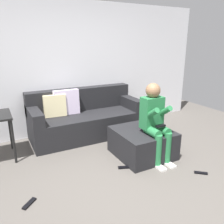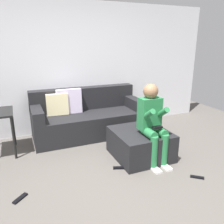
{
  "view_description": "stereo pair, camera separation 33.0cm",
  "coord_description": "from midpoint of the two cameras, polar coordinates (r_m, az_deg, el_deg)",
  "views": [
    {
      "loc": [
        -1.35,
        -1.95,
        1.74
      ],
      "look_at": [
        0.4,
        1.34,
        0.6
      ],
      "focal_mm": 36.93,
      "sensor_mm": 36.0,
      "label": 1
    },
    {
      "loc": [
        -1.06,
        -2.09,
        1.74
      ],
      "look_at": [
        0.4,
        1.34,
        0.6
      ],
      "focal_mm": 36.93,
      "sensor_mm": 36.0,
      "label": 2
    }
  ],
  "objects": [
    {
      "name": "ottoman",
      "position": [
        3.68,
        9.59,
        -7.79
      ],
      "size": [
        0.81,
        0.84,
        0.42
      ],
      "primitive_type": "cube",
      "color": "black",
      "rests_on": "ground_plane"
    },
    {
      "name": "wall_back",
      "position": [
        4.59,
        -7.71,
        10.62
      ],
      "size": [
        5.94,
        0.1,
        2.48
      ],
      "primitive_type": "cube",
      "color": "silver",
      "rests_on": "ground_plane"
    },
    {
      "name": "ground_plane",
      "position": [
        2.93,
        6.72,
        -19.61
      ],
      "size": [
        7.72,
        7.72,
        0.0
      ],
      "primitive_type": "plane",
      "color": "#544F49"
    },
    {
      "name": "person_seated",
      "position": [
        3.41,
        12.73,
        -2.02
      ],
      "size": [
        0.32,
        0.57,
        1.17
      ],
      "color": "#26723F",
      "rests_on": "ground_plane"
    },
    {
      "name": "remote_under_side_table",
      "position": [
        2.97,
        -18.69,
        -19.67
      ],
      "size": [
        0.18,
        0.17,
        0.02
      ],
      "primitive_type": "cube",
      "rotation": [
        0.0,
        0.0,
        0.76
      ],
      "color": "black",
      "rests_on": "ground_plane"
    },
    {
      "name": "couch_sectional",
      "position": [
        4.44,
        -4.1,
        -1.35
      ],
      "size": [
        2.06,
        0.84,
        0.91
      ],
      "color": "black",
      "rests_on": "ground_plane"
    },
    {
      "name": "remote_by_storage_bin",
      "position": [
        3.4,
        4.81,
        -13.67
      ],
      "size": [
        0.2,
        0.12,
        0.02
      ],
      "primitive_type": "cube",
      "rotation": [
        0.0,
        0.0,
        -0.36
      ],
      "color": "black",
      "rests_on": "ground_plane"
    },
    {
      "name": "remote_near_ottoman",
      "position": [
        3.44,
        23.04,
        -14.7
      ],
      "size": [
        0.16,
        0.15,
        0.02
      ],
      "primitive_type": "cube",
      "rotation": [
        0.0,
        0.0,
        -0.7
      ],
      "color": "black",
      "rests_on": "ground_plane"
    }
  ]
}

